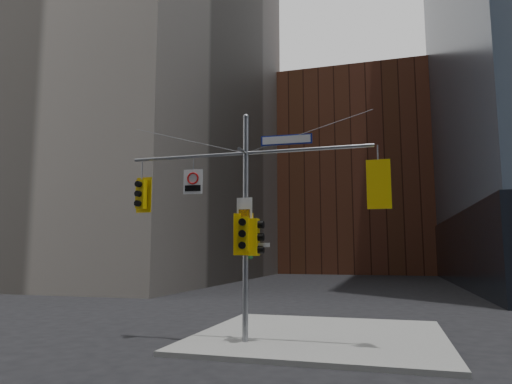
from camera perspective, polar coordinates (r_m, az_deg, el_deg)
The scene contains 13 objects.
ground at distance 12.76m, azimuth -4.24°, elevation -20.41°, with size 160.00×160.00×0.00m, color black.
sidewalk_corner at distance 16.08m, azimuth 8.05°, elevation -17.39°, with size 8.00×8.00×0.15m, color gray.
brick_midrise at distance 70.69m, azimuth 12.49°, elevation 1.72°, with size 26.00×20.00×28.00m, color brown.
signal_assembly at distance 14.41m, azimuth -1.31°, elevation -1.29°, with size 8.00×0.80×7.30m.
traffic_light_west_arm at distance 15.98m, azimuth -14.14°, elevation -0.29°, with size 0.58×0.47×1.22m.
traffic_light_east_arm at distance 13.81m, azimuth 15.10°, elevation 0.85°, with size 0.69×0.54×1.44m.
traffic_light_pole_side at distance 14.25m, azimuth -0.05°, elevation -5.67°, with size 0.45×0.38×1.16m.
traffic_light_pole_front at distance 14.09m, azimuth -1.66°, elevation -5.27°, with size 0.62×0.56×1.30m.
street_sign_blade at distance 14.42m, azimuth 3.81°, elevation 6.54°, with size 1.62×0.11×0.32m.
regulatory_sign_arm at distance 15.14m, azimuth -7.89°, elevation 1.39°, with size 0.65×0.09×0.82m.
regulatory_sign_pole at distance 14.28m, azimuth -1.45°, elevation -2.11°, with size 0.51×0.05×0.66m.
street_blade_ew at distance 14.21m, azimuth 0.42°, elevation -6.64°, with size 0.67×0.11×0.13m.
street_blade_ns at distance 14.77m, azimuth -0.79°, elevation -8.03°, with size 0.08×0.78×0.16m.
Camera 1 is at (4.31, -11.67, 2.85)m, focal length 32.00 mm.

